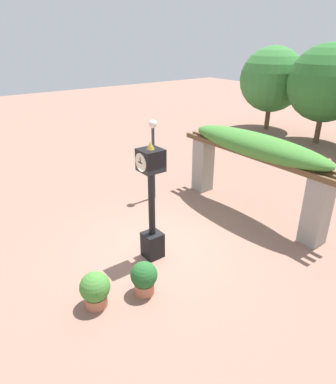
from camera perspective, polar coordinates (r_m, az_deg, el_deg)
The scene contains 6 objects.
ground_plane at distance 9.43m, azimuth -1.74°, elevation -9.46°, with size 60.00×60.00×0.00m, color #8E6656.
pedestal_clock at distance 8.38m, azimuth -2.74°, elevation -1.78°, with size 0.53×0.58×3.11m.
pergola at distance 10.86m, azimuth 14.22°, elevation 6.08°, with size 5.73×1.17×2.62m.
potted_plant_near_left at distance 7.79m, azimuth -4.01°, elevation -14.02°, with size 0.60×0.60×0.80m.
potted_plant_near_right at distance 7.62m, azimuth -12.05°, elevation -15.57°, with size 0.65×0.65×0.82m.
lamp_post at distance 11.56m, azimuth -2.49°, elevation 7.67°, with size 0.28×0.28×2.80m.
Camera 1 is at (6.43, -4.44, 5.28)m, focal length 32.00 mm.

